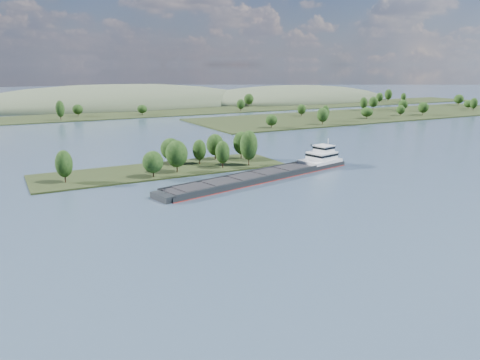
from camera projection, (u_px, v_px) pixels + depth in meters
ground at (229, 210)px, 136.89m from camera, size 1800.00×1800.00×0.00m
tree_island at (180, 159)px, 189.99m from camera, size 100.00×30.13×15.93m
right_bank at (378, 114)px, 396.55m from camera, size 320.00×90.00×13.79m
back_shoreline at (84, 116)px, 380.17m from camera, size 900.00×60.00×16.20m
hill_east at (292, 101)px, 555.42m from camera, size 260.00×140.00×36.00m
hill_west at (117, 105)px, 489.94m from camera, size 320.00×160.00×44.00m
cargo_barge at (273, 173)px, 178.23m from camera, size 88.55×30.33×11.97m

